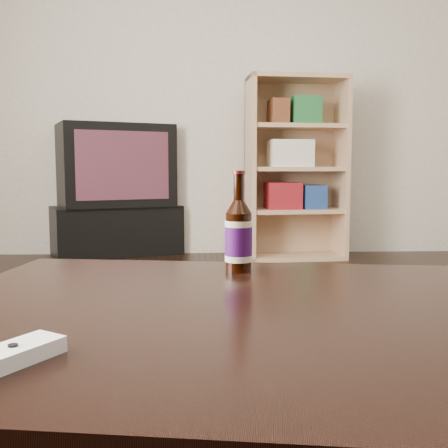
{
  "coord_description": "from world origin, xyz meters",
  "views": [
    {
      "loc": [
        -0.25,
        -1.38,
        0.71
      ],
      "look_at": [
        -0.2,
        -0.32,
        0.6
      ],
      "focal_mm": 42.0,
      "sensor_mm": 36.0,
      "label": 1
    }
  ],
  "objects_px": {
    "bookshelf": "(294,165)",
    "tv": "(115,166)",
    "beer_bottle": "(239,236)",
    "tv_stand": "(116,230)",
    "coffee_table": "(352,354)"
  },
  "relations": [
    {
      "from": "bookshelf",
      "to": "tv",
      "type": "bearing_deg",
      "value": 165.74
    },
    {
      "from": "tv",
      "to": "beer_bottle",
      "type": "distance_m",
      "value": 3.37
    },
    {
      "from": "tv_stand",
      "to": "bookshelf",
      "type": "xyz_separation_m",
      "value": [
        1.43,
        -0.24,
        0.53
      ]
    },
    {
      "from": "coffee_table",
      "to": "bookshelf",
      "type": "bearing_deg",
      "value": 81.08
    },
    {
      "from": "tv",
      "to": "bookshelf",
      "type": "height_order",
      "value": "bookshelf"
    },
    {
      "from": "tv",
      "to": "coffee_table",
      "type": "height_order",
      "value": "tv"
    },
    {
      "from": "tv",
      "to": "coffee_table",
      "type": "xyz_separation_m",
      "value": [
        0.9,
        -3.6,
        -0.3
      ]
    },
    {
      "from": "tv",
      "to": "coffee_table",
      "type": "distance_m",
      "value": 3.72
    },
    {
      "from": "bookshelf",
      "to": "coffee_table",
      "type": "bearing_deg",
      "value": -103.59
    },
    {
      "from": "coffee_table",
      "to": "tv",
      "type": "bearing_deg",
      "value": 104.11
    },
    {
      "from": "tv_stand",
      "to": "coffee_table",
      "type": "relative_size",
      "value": 0.7
    },
    {
      "from": "bookshelf",
      "to": "beer_bottle",
      "type": "distance_m",
      "value": 3.12
    },
    {
      "from": "tv",
      "to": "beer_bottle",
      "type": "xyz_separation_m",
      "value": [
        0.76,
        -3.28,
        -0.16
      ]
    },
    {
      "from": "bookshelf",
      "to": "tv_stand",
      "type": "bearing_deg",
      "value": 165.69
    },
    {
      "from": "bookshelf",
      "to": "coffee_table",
      "type": "height_order",
      "value": "bookshelf"
    }
  ]
}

